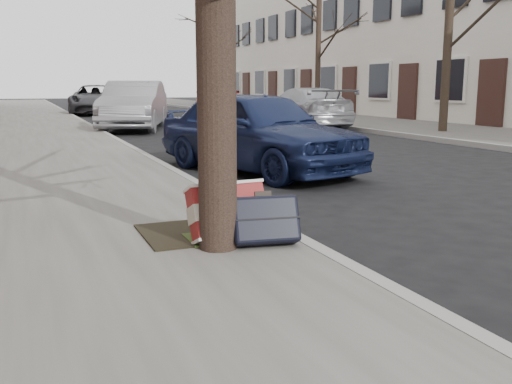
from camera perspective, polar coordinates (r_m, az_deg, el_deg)
name	(u,v)px	position (r m, az deg, el deg)	size (l,w,h in m)	color
ground	(487,259)	(4.79, 22.11, -6.27)	(120.00, 120.00, 0.00)	black
near_sidewalk	(5,129)	(18.29, -23.77, 5.75)	(5.00, 70.00, 0.12)	gray
far_sidewalk	(346,120)	(21.38, 8.95, 7.09)	(4.00, 70.00, 0.12)	#66635C
house_far	(449,29)	(25.40, 18.72, 15.21)	(6.70, 40.00, 7.20)	beige
dirt_patch	(194,232)	(4.77, -6.18, -4.01)	(0.85, 0.85, 0.01)	black
suitcase_red	(228,212)	(4.47, -2.81, -1.99)	(0.60, 0.17, 0.44)	maroon
suitcase_navy	(265,220)	(4.35, 0.91, -2.78)	(0.51, 0.17, 0.37)	black
car_near_front	(257,131)	(8.83, 0.14, 6.16)	(1.52, 3.77, 1.28)	#151F44
car_near_mid	(134,105)	(17.74, -12.09, 8.46)	(1.55, 4.45, 1.47)	#9FA0A6
car_near_back	(96,100)	(27.73, -15.73, 8.88)	(2.24, 4.87, 1.35)	#333438
car_far_front	(304,108)	(18.02, 4.79, 8.36)	(1.77, 4.34, 1.26)	#9C9EA3
car_far_back	(218,98)	(24.90, -3.81, 9.38)	(1.89, 4.70, 1.60)	maroon
tree_far_a	(448,37)	(16.19, 18.66, 14.49)	(0.23, 0.23, 4.91)	black
tree_far_b	(318,48)	(22.04, 6.24, 14.15)	(0.20, 0.20, 5.18)	black
tree_far_c	(216,59)	(33.20, -4.06, 13.14)	(0.21, 0.21, 5.37)	black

